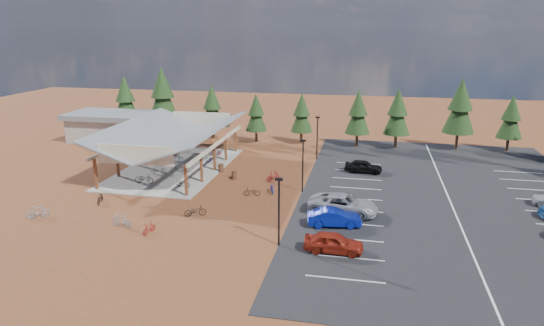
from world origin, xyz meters
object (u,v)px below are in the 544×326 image
object	(u,v)px
bike_4	(183,183)
bike_11	(149,228)
car_1	(334,218)
trash_bin_0	(234,175)
bike_13	(122,220)
lamp_post_2	(317,135)
bike_2	(175,158)
trash_bin_1	(221,168)
bike_8	(100,198)
car_4	(363,166)
bike_0	(144,178)
bike_15	(273,176)
bike_9	(38,212)
car_0	(334,242)
car_2	(343,204)
lamp_post_0	(279,207)
bike_12	(195,211)
bike_16	(252,192)
bike_7	(215,151)
lamp_post_1	(303,162)
bike_14	(272,188)
bike_1	(158,169)
bike_5	(179,166)
bike_3	(172,152)
outbuilding	(110,126)
bike_pavilion	(174,135)

from	to	relation	value
bike_4	bike_11	distance (m)	10.81
car_1	trash_bin_0	bearing A→B (deg)	37.33
bike_13	trash_bin_0	bearing A→B (deg)	165.12
lamp_post_2	bike_11	xyz separation A→B (m)	(-10.11, -23.92, -2.53)
bike_2	bike_13	bearing A→B (deg)	173.12
trash_bin_1	bike_11	distance (m)	16.63
bike_8	car_4	size ratio (longest dim) A/B	0.48
bike_0	bike_15	size ratio (longest dim) A/B	1.05
bike_9	bike_2	bearing A→B (deg)	-47.50
bike_4	bike_8	distance (m)	7.87
bike_11	bike_4	bearing A→B (deg)	112.34
car_0	car_2	bearing A→B (deg)	-0.99
lamp_post_0	car_2	size ratio (longest dim) A/B	0.88
bike_12	bike_16	bearing A→B (deg)	-58.87
bike_7	bike_4	bearing A→B (deg)	174.25
lamp_post_1	bike_0	distance (m)	16.06
car_0	car_4	bearing A→B (deg)	-4.01
bike_9	bike_11	size ratio (longest dim) A/B	1.24
car_0	car_1	world-z (taller)	car_0
bike_14	car_0	distance (m)	13.30
bike_1	bike_7	size ratio (longest dim) A/B	1.05
bike_13	bike_14	world-z (taller)	bike_13
bike_16	car_4	bearing A→B (deg)	123.98
bike_7	bike_1	bearing A→B (deg)	149.33
lamp_post_0	bike_5	size ratio (longest dim) A/B	3.30
bike_3	bike_14	xyz separation A→B (m)	(14.64, -10.63, -0.12)
outbuilding	trash_bin_0	distance (m)	25.44
bike_15	trash_bin_0	bearing A→B (deg)	34.77
bike_3	lamp_post_2	bearing A→B (deg)	-67.01
bike_16	car_1	size ratio (longest dim) A/B	0.37
bike_3	car_4	xyz separation A→B (m)	(22.98, -2.23, 0.13)
bike_0	car_4	size ratio (longest dim) A/B	0.48
outbuilding	car_4	distance (m)	35.60
bike_1	bike_0	bearing A→B (deg)	159.44
lamp_post_1	bike_14	world-z (taller)	lamp_post_1
bike_15	car_1	xyz separation A→B (m)	(7.06, -10.44, 0.19)
car_1	bike_13	bearing A→B (deg)	91.93
bike_14	bike_12	bearing A→B (deg)	-141.60
bike_16	car_4	world-z (taller)	car_4
bike_13	bike_15	distance (m)	16.76
bike_pavilion	car_1	bearing A→B (deg)	-34.26
bike_14	bike_11	bearing A→B (deg)	-139.24
lamp_post_1	car_1	world-z (taller)	lamp_post_1
bike_pavilion	car_2	size ratio (longest dim) A/B	3.30
bike_5	bike_8	size ratio (longest dim) A/B	0.82
bike_11	bike_pavilion	bearing A→B (deg)	120.31
bike_3	bike_15	world-z (taller)	bike_15
bike_3	lamp_post_1	bearing A→B (deg)	-103.57
bike_11	car_0	bearing A→B (deg)	12.66
outbuilding	bike_11	xyz separation A→B (m)	(18.89, -27.92, -1.58)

